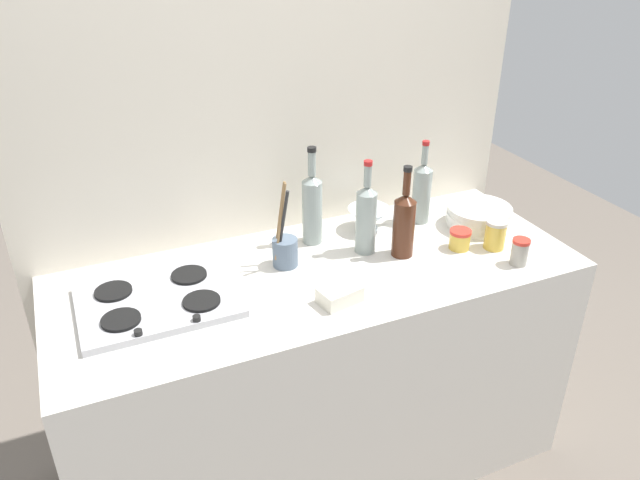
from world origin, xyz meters
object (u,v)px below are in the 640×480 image
at_px(mixing_bowl, 369,218).
at_px(condiment_jar_spare, 520,252).
at_px(utensil_crock, 285,250).
at_px(wine_bottle_rightmost, 404,223).
at_px(wine_bottle_leftmost, 312,207).
at_px(condiment_jar_front, 460,239).
at_px(stovetop_hob, 158,300).
at_px(wine_bottle_mid_right, 366,217).
at_px(plate_stack, 479,216).
at_px(condiment_jar_rear, 495,234).
at_px(wine_bottle_mid_left, 422,191).
at_px(butter_dish, 340,295).

distance_m(mixing_bowl, condiment_jar_spare, 0.56).
bearing_deg(utensil_crock, wine_bottle_rightmost, -13.58).
distance_m(wine_bottle_leftmost, wine_bottle_rightmost, 0.33).
relative_size(utensil_crock, condiment_jar_front, 4.01).
height_order(stovetop_hob, wine_bottle_mid_right, wine_bottle_mid_right).
relative_size(stovetop_hob, wine_bottle_mid_right, 1.39).
xyz_separation_m(wine_bottle_mid_right, wine_bottle_rightmost, (0.11, -0.08, -0.01)).
relative_size(plate_stack, wine_bottle_leftmost, 0.68).
bearing_deg(stovetop_hob, condiment_jar_rear, -6.28).
height_order(plate_stack, wine_bottle_mid_right, wine_bottle_mid_right).
distance_m(wine_bottle_mid_right, wine_bottle_rightmost, 0.13).
bearing_deg(wine_bottle_mid_right, condiment_jar_rear, -20.98).
xyz_separation_m(wine_bottle_mid_left, butter_dish, (-0.53, -0.38, -0.10)).
relative_size(wine_bottle_mid_left, butter_dish, 2.53).
xyz_separation_m(plate_stack, utensil_crock, (-0.79, 0.03, 0.02)).
distance_m(wine_bottle_leftmost, condiment_jar_rear, 0.67).
bearing_deg(condiment_jar_spare, wine_bottle_mid_right, 146.27).
distance_m(stovetop_hob, condiment_jar_rear, 1.19).
relative_size(wine_bottle_mid_right, condiment_jar_rear, 3.18).
xyz_separation_m(condiment_jar_front, condiment_jar_spare, (0.12, -0.18, 0.01)).
relative_size(wine_bottle_mid_left, wine_bottle_rightmost, 0.98).
bearing_deg(wine_bottle_leftmost, plate_stack, -12.69).
bearing_deg(wine_bottle_mid_right, stovetop_hob, -177.10).
bearing_deg(wine_bottle_rightmost, plate_stack, 10.77).
relative_size(stovetop_hob, wine_bottle_mid_left, 1.46).
height_order(wine_bottle_mid_left, mixing_bowl, wine_bottle_mid_left).
xyz_separation_m(wine_bottle_leftmost, wine_bottle_mid_right, (0.15, -0.14, -0.01)).
relative_size(wine_bottle_rightmost, mixing_bowl, 2.09).
xyz_separation_m(wine_bottle_rightmost, condiment_jar_rear, (0.33, -0.09, -0.07)).
relative_size(condiment_jar_front, condiment_jar_spare, 0.81).
bearing_deg(plate_stack, wine_bottle_mid_right, 179.64).
xyz_separation_m(mixing_bowl, butter_dish, (-0.31, -0.40, -0.02)).
bearing_deg(condiment_jar_rear, stovetop_hob, 173.72).
distance_m(wine_bottle_leftmost, mixing_bowl, 0.25).
bearing_deg(mixing_bowl, stovetop_hob, -167.88).
relative_size(mixing_bowl, condiment_jar_spare, 1.66).
bearing_deg(stovetop_hob, wine_bottle_mid_left, 8.81).
relative_size(plate_stack, utensil_crock, 0.80).
height_order(utensil_crock, condiment_jar_rear, utensil_crock).
height_order(butter_dish, condiment_jar_spare, condiment_jar_spare).
xyz_separation_m(wine_bottle_mid_left, wine_bottle_mid_right, (-0.31, -0.13, 0.01)).
relative_size(wine_bottle_mid_right, butter_dish, 2.65).
height_order(stovetop_hob, wine_bottle_leftmost, wine_bottle_leftmost).
xyz_separation_m(stovetop_hob, butter_dish, (0.53, -0.22, 0.01)).
bearing_deg(plate_stack, mixing_bowl, 160.22).
bearing_deg(stovetop_hob, plate_stack, 1.60).
bearing_deg(wine_bottle_mid_right, condiment_jar_spare, -33.73).
relative_size(stovetop_hob, utensil_crock, 1.54).
bearing_deg(wine_bottle_mid_left, mixing_bowl, 175.80).
relative_size(wine_bottle_mid_left, condiment_jar_rear, 3.03).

